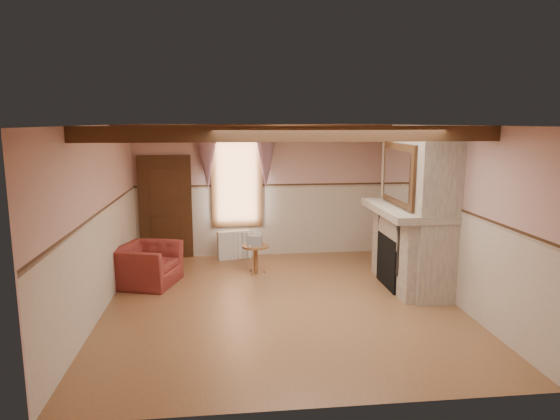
{
  "coord_description": "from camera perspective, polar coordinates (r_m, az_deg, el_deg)",
  "views": [
    {
      "loc": [
        -0.87,
        -7.53,
        2.86
      ],
      "look_at": [
        0.07,
        0.8,
        1.36
      ],
      "focal_mm": 32.0,
      "sensor_mm": 36.0,
      "label": 1
    }
  ],
  "objects": [
    {
      "name": "candle_red",
      "position": [
        8.3,
        15.69,
        0.31
      ],
      "size": [
        0.06,
        0.06,
        0.16
      ],
      "primitive_type": "cylinder",
      "color": "#A01513",
      "rests_on": "mantel"
    },
    {
      "name": "wall_left",
      "position": [
        7.9,
        -20.1,
        -1.15
      ],
      "size": [
        0.02,
        6.0,
        2.8
      ],
      "primitive_type": "cube",
      "color": "tan",
      "rests_on": "floor"
    },
    {
      "name": "window_drapes",
      "position": [
        10.43,
        -4.99,
        6.73
      ],
      "size": [
        1.3,
        0.14,
        1.4
      ],
      "primitive_type": "cube",
      "color": "gray",
      "rests_on": "wall_back"
    },
    {
      "name": "wall_right",
      "position": [
        8.48,
        18.92,
        -0.34
      ],
      "size": [
        0.02,
        6.0,
        2.8
      ],
      "primitive_type": "cube",
      "color": "tan",
      "rests_on": "floor"
    },
    {
      "name": "book_stack",
      "position": [
        9.46,
        -2.9,
        -3.41
      ],
      "size": [
        0.31,
        0.36,
        0.2
      ],
      "primitive_type": "cube",
      "rotation": [
        0.0,
        0.0,
        -0.17
      ],
      "color": "#B7AD8C",
      "rests_on": "side_table"
    },
    {
      "name": "mantel_clock",
      "position": [
        9.46,
        12.85,
        1.72
      ],
      "size": [
        0.14,
        0.24,
        0.2
      ],
      "primitive_type": "cube",
      "color": "black",
      "rests_on": "mantel"
    },
    {
      "name": "firebox",
      "position": [
        8.95,
        12.57,
        -5.74
      ],
      "size": [
        0.2,
        0.95,
        0.9
      ],
      "primitive_type": "cube",
      "color": "black",
      "rests_on": "floor"
    },
    {
      "name": "window",
      "position": [
        10.57,
        -4.96,
        3.51
      ],
      "size": [
        1.06,
        0.08,
        2.02
      ],
      "primitive_type": "cube",
      "color": "white",
      "rests_on": "wall_back"
    },
    {
      "name": "wall_back",
      "position": [
        10.67,
        -1.71,
        2.24
      ],
      "size": [
        5.5,
        0.02,
        2.8
      ],
      "primitive_type": "cube",
      "color": "tan",
      "rests_on": "floor"
    },
    {
      "name": "radiator",
      "position": [
        10.55,
        -5.25,
        -3.97
      ],
      "size": [
        0.72,
        0.32,
        0.6
      ],
      "primitive_type": "cube",
      "rotation": [
        0.0,
        0.0,
        0.21
      ],
      "color": "silver",
      "rests_on": "floor"
    },
    {
      "name": "side_table",
      "position": [
        9.52,
        -2.8,
        -5.64
      ],
      "size": [
        0.56,
        0.56,
        0.55
      ],
      "primitive_type": "cylinder",
      "rotation": [
        0.0,
        0.0,
        -0.09
      ],
      "color": "brown",
      "rests_on": "floor"
    },
    {
      "name": "oil_lamp",
      "position": [
        9.27,
        13.25,
        1.79
      ],
      "size": [
        0.11,
        0.11,
        0.28
      ],
      "primitive_type": "cylinder",
      "color": "#C98238",
      "rests_on": "mantel"
    },
    {
      "name": "armchair",
      "position": [
        9.18,
        -14.93,
        -6.08
      ],
      "size": [
        1.23,
        1.32,
        0.71
      ],
      "primitive_type": "imported",
      "rotation": [
        0.0,
        0.0,
        1.27
      ],
      "color": "maroon",
      "rests_on": "floor"
    },
    {
      "name": "mantel",
      "position": [
        8.84,
        14.29,
        0.03
      ],
      "size": [
        1.05,
        2.05,
        0.12
      ],
      "primitive_type": "cube",
      "color": "gray",
      "rests_on": "fireplace"
    },
    {
      "name": "chair_rail",
      "position": [
        7.7,
        0.13,
        -0.05
      ],
      "size": [
        5.5,
        6.0,
        0.08
      ],
      "primitive_type": null,
      "color": "black",
      "rests_on": "wainscot"
    },
    {
      "name": "overmantel_mirror",
      "position": [
        8.69,
        13.32,
        3.97
      ],
      "size": [
        0.06,
        1.44,
        1.04
      ],
      "primitive_type": "cube",
      "color": "silver",
      "rests_on": "fireplace"
    },
    {
      "name": "ceiling",
      "position": [
        7.58,
        0.14,
        9.67
      ],
      "size": [
        5.5,
        6.0,
        0.01
      ],
      "primitive_type": "cube",
      "color": "silver",
      "rests_on": "wall_back"
    },
    {
      "name": "wainscot",
      "position": [
        7.87,
        0.13,
        -5.43
      ],
      "size": [
        5.5,
        6.0,
        1.5
      ],
      "primitive_type": null,
      "color": "beige",
      "rests_on": "floor"
    },
    {
      "name": "fireplace",
      "position": [
        8.89,
        15.39,
        0.31
      ],
      "size": [
        0.85,
        2.0,
        2.8
      ],
      "primitive_type": "cube",
      "color": "gray",
      "rests_on": "floor"
    },
    {
      "name": "ceiling_beam_front",
      "position": [
        6.39,
        1.39,
        8.69
      ],
      "size": [
        5.5,
        0.18,
        0.2
      ],
      "primitive_type": "cube",
      "color": "black",
      "rests_on": "ceiling"
    },
    {
      "name": "ceiling_beam_back",
      "position": [
        8.78,
        -0.77,
        9.07
      ],
      "size": [
        5.5,
        0.18,
        0.2
      ],
      "primitive_type": "cube",
      "color": "black",
      "rests_on": "ceiling"
    },
    {
      "name": "bowl",
      "position": [
        8.7,
        14.62,
        0.53
      ],
      "size": [
        0.32,
        0.32,
        0.08
      ],
      "primitive_type": "imported",
      "color": "brown",
      "rests_on": "mantel"
    },
    {
      "name": "door",
      "position": [
        10.7,
        -12.96,
        0.11
      ],
      "size": [
        1.1,
        0.1,
        2.1
      ],
      "primitive_type": "cube",
      "color": "black",
      "rests_on": "floor"
    },
    {
      "name": "jar_yellow",
      "position": [
        8.25,
        15.85,
        0.1
      ],
      "size": [
        0.06,
        0.06,
        0.12
      ],
      "primitive_type": "cylinder",
      "color": "gold",
      "rests_on": "mantel"
    },
    {
      "name": "wall_front",
      "position": [
        4.84,
        4.25,
        -7.44
      ],
      "size": [
        5.5,
        0.02,
        2.8
      ],
      "primitive_type": "cube",
      "color": "tan",
      "rests_on": "floor"
    },
    {
      "name": "floor",
      "position": [
        8.1,
        0.13,
        -10.55
      ],
      "size": [
        5.5,
        6.0,
        0.01
      ],
      "primitive_type": "cube",
      "color": "brown",
      "rests_on": "ground"
    }
  ]
}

